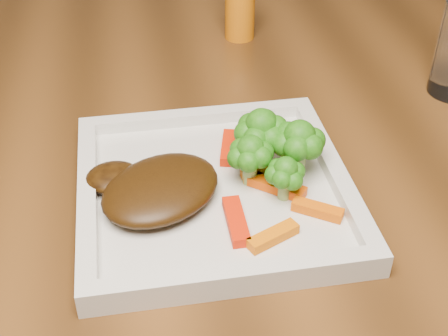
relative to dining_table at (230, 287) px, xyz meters
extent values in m
cube|color=silver|center=(-0.06, -0.21, 0.38)|extent=(0.27, 0.27, 0.01)
ellipsoid|color=#3A2208|center=(-0.11, -0.22, 0.40)|extent=(0.16, 0.15, 0.03)
cube|color=#DA6703|center=(-0.01, -0.29, 0.39)|extent=(0.05, 0.03, 0.01)
cube|color=#D45603|center=(0.04, -0.26, 0.39)|extent=(0.05, 0.04, 0.01)
cube|color=red|center=(-0.04, -0.27, 0.39)|extent=(0.02, 0.06, 0.01)
cube|color=red|center=(-0.03, -0.15, 0.39)|extent=(0.03, 0.06, 0.01)
cube|color=#F55203|center=(0.01, -0.22, 0.39)|extent=(0.06, 0.05, 0.01)
cube|color=#CE6403|center=(0.00, -0.20, 0.39)|extent=(0.06, 0.02, 0.01)
cylinder|color=orange|center=(0.04, 0.15, 0.42)|extent=(0.05, 0.05, 0.09)
camera|label=1|loc=(-0.13, -0.69, 0.79)|focal=50.00mm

